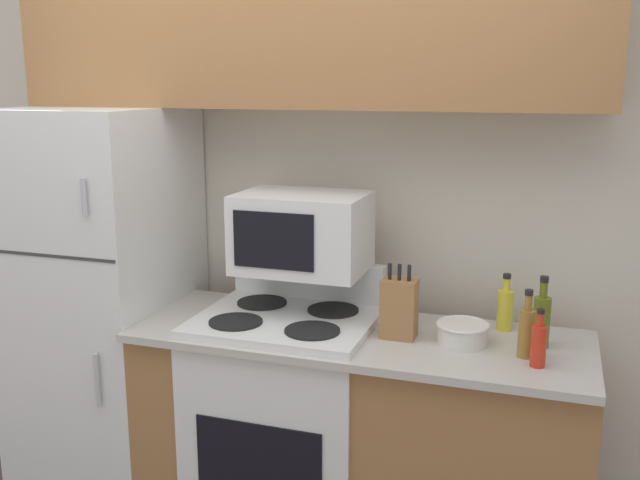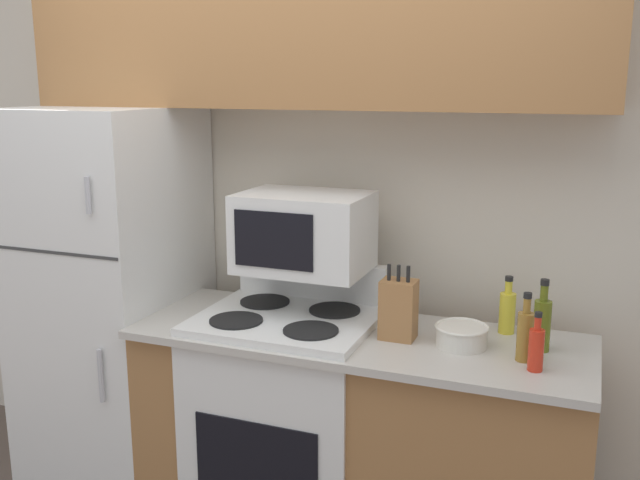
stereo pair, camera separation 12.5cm
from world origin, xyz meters
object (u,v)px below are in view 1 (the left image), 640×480
object	(u,v)px
stove	(287,422)
knife_block	(399,308)
microwave	(302,232)
bottle_cooking_spray	(505,308)
bottle_vinegar	(527,331)
bottle_hot_sauce	(539,344)
bottle_olive_oil	(542,319)
refrigerator	(105,305)
bowl	(463,333)

from	to	relation	value
stove	knife_block	distance (m)	0.69
microwave	knife_block	xyz separation A→B (m)	(0.41, -0.10, -0.24)
bottle_cooking_spray	bottle_vinegar	bearing A→B (deg)	-70.94
stove	bottle_hot_sauce	size ratio (longest dim) A/B	5.43
knife_block	bottle_hot_sauce	distance (m)	0.52
microwave	bottle_olive_oil	distance (m)	0.95
bottle_cooking_spray	bottle_olive_oil	bearing A→B (deg)	-46.73
bottle_hot_sauce	stove	bearing A→B (deg)	172.15
bottle_cooking_spray	bottle_hot_sauce	distance (m)	0.36
refrigerator	bowl	world-z (taller)	refrigerator
bowl	bottle_cooking_spray	size ratio (longest dim) A/B	0.88
bottle_olive_oil	bottle_hot_sauce	size ratio (longest dim) A/B	1.30
microwave	knife_block	distance (m)	0.49
microwave	bottle_vinegar	size ratio (longest dim) A/B	2.07
refrigerator	bottle_vinegar	distance (m)	1.80
microwave	bottle_hot_sauce	bearing A→B (deg)	-14.13
knife_block	bottle_hot_sauce	xyz separation A→B (m)	(0.50, -0.13, -0.03)
knife_block	bottle_cooking_spray	size ratio (longest dim) A/B	1.28
refrigerator	bottle_olive_oil	distance (m)	1.84
refrigerator	bottle_hot_sauce	xyz separation A→B (m)	(1.83, -0.21, 0.12)
stove	bottle_vinegar	xyz separation A→B (m)	(0.90, -0.06, 0.51)
stove	microwave	xyz separation A→B (m)	(0.03, 0.10, 0.77)
refrigerator	bottle_hot_sauce	distance (m)	1.85
knife_block	bottle_cooking_spray	world-z (taller)	knife_block
microwave	bottle_cooking_spray	distance (m)	0.83
microwave	bottle_cooking_spray	size ratio (longest dim) A/B	2.26
knife_block	refrigerator	bearing A→B (deg)	176.53
bottle_olive_oil	bottle_cooking_spray	xyz separation A→B (m)	(-0.14, 0.14, -0.02)
bottle_olive_oil	bottle_vinegar	xyz separation A→B (m)	(-0.05, -0.12, -0.01)
knife_block	bottle_olive_oil	distance (m)	0.50
microwave	bottle_hot_sauce	world-z (taller)	microwave
knife_block	bowl	bearing A→B (deg)	1.13
stove	bottle_hot_sauce	xyz separation A→B (m)	(0.95, -0.13, 0.50)
microwave	bottle_olive_oil	xyz separation A→B (m)	(0.92, -0.04, -0.25)
stove	bowl	size ratio (longest dim) A/B	5.63
bottle_vinegar	bottle_hot_sauce	distance (m)	0.09
refrigerator	bottle_olive_oil	xyz separation A→B (m)	(1.83, -0.02, 0.14)
bottle_cooking_spray	knife_block	bearing A→B (deg)	-150.54
refrigerator	bottle_olive_oil	size ratio (longest dim) A/B	6.60
bottle_vinegar	bottle_hot_sauce	size ratio (longest dim) A/B	1.20
bottle_vinegar	bottle_cooking_spray	size ratio (longest dim) A/B	1.09
stove	bottle_vinegar	bearing A→B (deg)	-3.57
microwave	bottle_olive_oil	bearing A→B (deg)	-2.47
bowl	bottle_vinegar	distance (m)	0.24
microwave	bottle_vinegar	xyz separation A→B (m)	(0.87, -0.16, -0.25)
bottle_vinegar	refrigerator	bearing A→B (deg)	175.71
bottle_hot_sauce	bottle_olive_oil	bearing A→B (deg)	89.22
knife_block	bottle_hot_sauce	size ratio (longest dim) A/B	1.40
bottle_cooking_spray	bottle_hot_sauce	xyz separation A→B (m)	(0.13, -0.33, -0.01)
bowl	bottle_olive_oil	size ratio (longest dim) A/B	0.74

